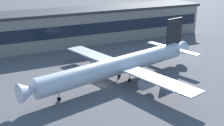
# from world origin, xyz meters

# --- Properties ---
(ground_plane) EXTENTS (600.00, 600.00, 0.00)m
(ground_plane) POSITION_xyz_m (0.00, 0.00, 0.00)
(ground_plane) COLOR #56565B
(terminal_building) EXTENTS (152.25, 19.79, 15.39)m
(terminal_building) POSITION_xyz_m (0.00, 52.55, 7.72)
(terminal_building) COLOR gray
(terminal_building) RESTS_ON ground_plane
(airliner) EXTENTS (64.03, 55.31, 17.00)m
(airliner) POSITION_xyz_m (6.57, 0.92, 5.28)
(airliner) COLOR silver
(airliner) RESTS_ON ground_plane
(pushback_tractor) EXTENTS (3.98, 5.38, 1.75)m
(pushback_tractor) POSITION_xyz_m (51.92, 29.44, 1.05)
(pushback_tractor) COLOR black
(pushback_tractor) RESTS_ON ground_plane
(baggage_tug) EXTENTS (3.02, 4.04, 1.85)m
(baggage_tug) POSITION_xyz_m (6.11, 34.12, 1.09)
(baggage_tug) COLOR red
(baggage_tug) RESTS_ON ground_plane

